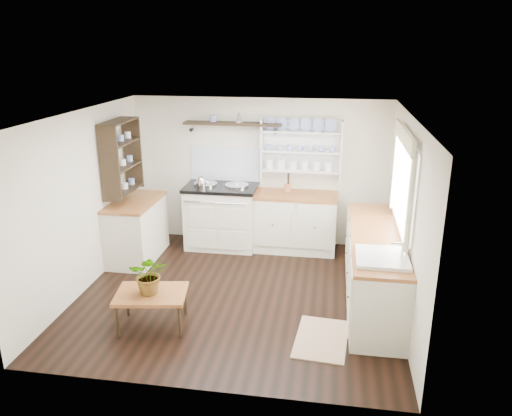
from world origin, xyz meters
name	(u,v)px	position (x,y,z in m)	size (l,w,h in m)	color
floor	(238,294)	(0.00, 0.00, 0.00)	(4.00, 3.80, 0.01)	black
wall_back	(260,172)	(0.00, 1.90, 1.15)	(4.00, 0.02, 2.30)	silver
wall_right	(406,218)	(2.00, 0.00, 1.15)	(0.02, 3.80, 2.30)	silver
wall_left	(83,202)	(-2.00, 0.00, 1.15)	(0.02, 3.80, 2.30)	silver
ceiling	(235,115)	(0.00, 0.00, 2.30)	(4.00, 3.80, 0.01)	white
window	(403,180)	(1.95, 0.15, 1.56)	(0.08, 1.55, 1.22)	white
aga_cooker	(222,215)	(-0.55, 1.57, 0.50)	(1.11, 0.77, 1.02)	silver
back_cabinets	(295,221)	(0.60, 1.60, 0.46)	(1.27, 0.63, 0.90)	beige
right_cabinets	(374,267)	(1.70, 0.10, 0.46)	(0.62, 2.43, 0.90)	beige
belfast_sink	(381,268)	(1.70, -0.65, 0.80)	(0.55, 0.60, 0.45)	white
left_cabinets	(137,229)	(-1.70, 0.90, 0.46)	(0.62, 1.13, 0.90)	beige
plate_rack	(302,148)	(0.65, 1.86, 1.56)	(1.20, 0.22, 0.90)	white
high_shelf	(233,124)	(-0.40, 1.78, 1.91)	(1.50, 0.29, 0.16)	black
left_shelving	(121,157)	(-1.84, 0.90, 1.55)	(0.28, 0.80, 1.05)	black
kettle	(201,184)	(-0.83, 1.45, 1.04)	(0.18, 0.18, 0.22)	silver
utensil_crock	(288,188)	(0.46, 1.68, 0.97)	(0.10, 0.10, 0.12)	#A0653A
center_table	(151,296)	(-0.81, -0.90, 0.38)	(0.86, 0.67, 0.42)	brown
potted_plant	(150,274)	(-0.81, -0.90, 0.65)	(0.41, 0.36, 0.46)	#3F7233
floor_rug	(321,339)	(1.11, -0.88, 0.01)	(0.55, 0.85, 0.02)	#936B55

